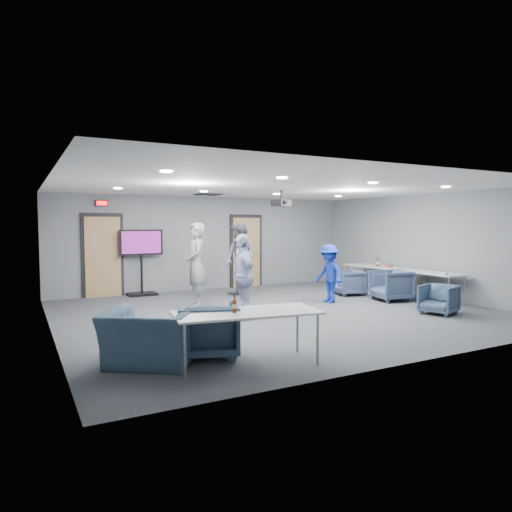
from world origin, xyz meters
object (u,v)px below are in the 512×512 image
table_right_b (430,274)px  projector (281,203)px  chair_right_b (391,285)px  tv_stand (141,258)px  chair_right_c (439,299)px  chair_front_b (150,338)px  person_a (196,265)px  bottle_front (234,306)px  person_c (243,277)px  table_right_a (376,267)px  table_front_left (247,314)px  bottle_right (378,263)px  person_b (240,260)px  chair_front_a (208,329)px  chair_right_a (349,283)px  person_d (329,273)px

table_right_b → projector: (-3.52, 1.28, 1.72)m
chair_right_b → tv_stand: (-5.29, 3.78, 0.62)m
chair_right_c → chair_front_b: 6.37m
person_a → projector: 2.44m
bottle_front → projector: projector is taller
person_a → chair_right_b: person_a is taller
chair_right_b → person_a: bearing=-97.9°
bottle_front → tv_stand: 6.74m
person_c → table_right_a: size_ratio=0.92×
bottle_front → table_right_a: bearing=33.7°
person_c → projector: size_ratio=3.85×
person_a → table_front_left: person_a is taller
chair_right_c → chair_front_b: size_ratio=0.60×
bottle_right → table_front_left: bearing=-146.0°
chair_right_c → bottle_front: 5.50m
person_a → table_front_left: (-0.94, -4.48, -0.28)m
chair_front_b → table_front_left: bearing=-173.7°
person_b → chair_front_a: (-2.76, -4.63, -0.58)m
person_a → tv_stand: person_a is taller
person_a → table_right_a: size_ratio=1.04×
person_a → bottle_front: (-1.11, -4.46, -0.15)m
chair_right_a → chair_right_c: (0.00, -2.95, -0.02)m
chair_right_a → projector: 3.22m
chair_right_a → table_right_a: (1.10, 0.15, 0.36)m
table_right_a → bottle_right: bearing=154.5°
chair_front_b → bottle_right: 8.23m
person_b → chair_front_b: bearing=-48.6°
chair_front_a → bottle_front: bearing=123.3°
tv_stand → table_right_a: bearing=-21.9°
person_c → table_front_left: bearing=-17.9°
person_a → chair_right_b: size_ratio=2.31×
chair_right_c → projector: size_ratio=1.55×
chair_front_a → bottle_right: 7.48m
table_front_left → tv_stand: tv_stand is taller
tv_stand → projector: projector is taller
person_a → chair_right_a: bearing=98.4°
person_c → table_right_b: person_c is taller
chair_front_b → chair_front_a: bearing=-146.5°
chair_right_a → table_right_b: 2.10m
tv_stand → chair_front_a: bearing=-95.2°
person_a → tv_stand: bearing=-150.3°
chair_right_b → projector: (-2.76, 0.73, 2.02)m
bottle_front → person_c: bearing=61.8°
person_b → projector: size_ratio=4.36×
person_b → chair_right_b: bearing=43.2°
person_a → chair_front_a: size_ratio=2.24×
chair_right_a → chair_front_a: 6.56m
person_d → chair_right_c: bearing=26.2°
person_c → chair_right_a: bearing=118.0°
chair_right_a → table_right_b: bearing=44.3°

